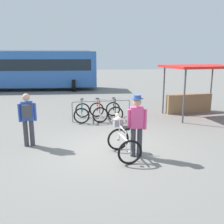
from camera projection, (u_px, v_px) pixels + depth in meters
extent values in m
plane|color=slate|center=(109.00, 149.00, 7.44)|extent=(80.00, 80.00, 0.00)
cylinder|color=#99999E|center=(72.00, 112.00, 10.30)|extent=(0.06, 0.06, 0.85)
cylinder|color=#99999E|center=(129.00, 110.00, 10.75)|extent=(0.06, 0.06, 0.85)
cylinder|color=#99999E|center=(101.00, 101.00, 10.43)|extent=(2.45, 0.19, 0.05)
torus|color=black|center=(83.00, 110.00, 11.06)|extent=(0.66, 0.11, 0.66)
cylinder|color=#B7B7BC|center=(83.00, 110.00, 11.06)|extent=(0.08, 0.07, 0.08)
torus|color=black|center=(82.00, 116.00, 10.07)|extent=(0.66, 0.11, 0.66)
cylinder|color=#B7B7BC|center=(82.00, 116.00, 10.07)|extent=(0.08, 0.07, 0.08)
cube|color=teal|center=(82.00, 108.00, 10.52)|extent=(0.09, 0.92, 0.04)
cube|color=teal|center=(82.00, 103.00, 10.42)|extent=(0.07, 0.61, 0.04)
cylinder|color=teal|center=(82.00, 106.00, 10.69)|extent=(0.03, 0.03, 0.55)
cube|color=black|center=(82.00, 99.00, 10.62)|extent=(0.13, 0.25, 0.06)
cylinder|color=teal|center=(81.00, 108.00, 10.12)|extent=(0.03, 0.03, 0.63)
cylinder|color=#B7B7BC|center=(81.00, 100.00, 10.05)|extent=(0.52, 0.06, 0.03)
torus|color=black|center=(97.00, 110.00, 11.18)|extent=(0.66, 0.12, 0.66)
cylinder|color=#B7B7BC|center=(97.00, 110.00, 11.18)|extent=(0.08, 0.07, 0.08)
torus|color=black|center=(100.00, 115.00, 10.21)|extent=(0.66, 0.12, 0.66)
cylinder|color=#B7B7BC|center=(100.00, 115.00, 10.21)|extent=(0.08, 0.07, 0.08)
cube|color=red|center=(98.00, 107.00, 10.65)|extent=(0.10, 0.92, 0.04)
cube|color=red|center=(98.00, 102.00, 10.55)|extent=(0.08, 0.61, 0.04)
cylinder|color=red|center=(98.00, 105.00, 10.81)|extent=(0.03, 0.03, 0.55)
cube|color=black|center=(98.00, 99.00, 10.75)|extent=(0.14, 0.25, 0.06)
cylinder|color=red|center=(100.00, 107.00, 10.26)|extent=(0.03, 0.03, 0.63)
cylinder|color=#B7B7BC|center=(100.00, 99.00, 10.18)|extent=(0.52, 0.06, 0.03)
torus|color=black|center=(113.00, 109.00, 11.32)|extent=(0.66, 0.09, 0.66)
cylinder|color=#B7B7BC|center=(113.00, 109.00, 11.32)|extent=(0.08, 0.06, 0.08)
torus|color=black|center=(116.00, 114.00, 10.33)|extent=(0.66, 0.09, 0.66)
cylinder|color=#B7B7BC|center=(116.00, 114.00, 10.33)|extent=(0.08, 0.06, 0.08)
cube|color=black|center=(114.00, 106.00, 10.77)|extent=(0.07, 0.92, 0.04)
cube|color=black|center=(114.00, 102.00, 10.68)|extent=(0.06, 0.61, 0.04)
cylinder|color=black|center=(114.00, 105.00, 10.94)|extent=(0.03, 0.03, 0.55)
cube|color=black|center=(114.00, 98.00, 10.88)|extent=(0.13, 0.24, 0.06)
cylinder|color=black|center=(115.00, 106.00, 10.38)|extent=(0.03, 0.03, 0.63)
cylinder|color=#B7B7BC|center=(115.00, 99.00, 10.31)|extent=(0.52, 0.04, 0.03)
torus|color=black|center=(130.00, 152.00, 6.31)|extent=(0.66, 0.15, 0.66)
cylinder|color=#B7B7BC|center=(130.00, 152.00, 6.31)|extent=(0.09, 0.07, 0.08)
torus|color=black|center=(118.00, 139.00, 7.27)|extent=(0.66, 0.15, 0.66)
cylinder|color=#B7B7BC|center=(118.00, 139.00, 7.27)|extent=(0.09, 0.07, 0.08)
cube|color=silver|center=(124.00, 138.00, 6.74)|extent=(0.17, 0.91, 0.04)
cube|color=silver|center=(123.00, 129.00, 6.74)|extent=(0.12, 0.61, 0.04)
cylinder|color=silver|center=(126.00, 138.00, 6.56)|extent=(0.03, 0.03, 0.55)
cube|color=black|center=(126.00, 128.00, 6.50)|extent=(0.15, 0.25, 0.06)
cylinder|color=silver|center=(120.00, 130.00, 7.08)|extent=(0.03, 0.03, 0.63)
cylinder|color=#B7B7BC|center=(120.00, 120.00, 7.01)|extent=(0.52, 0.10, 0.03)
cube|color=gray|center=(118.00, 122.00, 7.17)|extent=(0.29, 0.23, 0.22)
ellipsoid|color=beige|center=(118.00, 119.00, 7.15)|extent=(0.20, 0.18, 0.16)
sphere|color=beige|center=(117.00, 115.00, 7.20)|extent=(0.11, 0.11, 0.11)
cylinder|color=#383842|center=(140.00, 142.00, 6.82)|extent=(0.14, 0.14, 0.82)
cylinder|color=#383842|center=(133.00, 142.00, 6.82)|extent=(0.14, 0.14, 0.82)
cube|color=#E54C8C|center=(137.00, 117.00, 6.66)|extent=(0.36, 0.23, 0.58)
cylinder|color=#E54C8C|center=(145.00, 119.00, 6.66)|extent=(0.09, 0.09, 0.55)
cylinder|color=#E54C8C|center=(129.00, 119.00, 6.65)|extent=(0.09, 0.09, 0.55)
sphere|color=tan|center=(137.00, 102.00, 6.57)|extent=(0.22, 0.22, 0.22)
cylinder|color=#334C8C|center=(137.00, 98.00, 6.54)|extent=(0.32, 0.32, 0.02)
cylinder|color=#334C8C|center=(137.00, 97.00, 6.53)|extent=(0.20, 0.20, 0.09)
cylinder|color=#383842|center=(26.00, 133.00, 7.57)|extent=(0.14, 0.14, 0.82)
cylinder|color=#383842|center=(32.00, 133.00, 7.62)|extent=(0.14, 0.14, 0.82)
cube|color=#2D4CA5|center=(27.00, 111.00, 7.43)|extent=(0.37, 0.25, 0.58)
cylinder|color=#2D4CA5|center=(20.00, 113.00, 7.40)|extent=(0.09, 0.09, 0.55)
cylinder|color=#2D4CA5|center=(35.00, 112.00, 7.53)|extent=(0.09, 0.09, 0.55)
sphere|color=tan|center=(26.00, 97.00, 7.34)|extent=(0.22, 0.22, 0.22)
cube|color=#3F3F44|center=(27.00, 111.00, 7.28)|extent=(0.28, 0.18, 0.40)
cube|color=#3366B7|center=(33.00, 69.00, 19.56)|extent=(10.08, 2.86, 2.70)
cube|color=#19232D|center=(32.00, 64.00, 19.48)|extent=(9.29, 2.85, 0.84)
cube|color=silver|center=(31.00, 51.00, 19.25)|extent=(9.08, 2.57, 0.08)
cylinder|color=black|center=(74.00, 86.00, 18.93)|extent=(0.28, 0.91, 0.90)
cylinder|color=black|center=(75.00, 82.00, 21.35)|extent=(0.28, 0.91, 0.90)
cylinder|color=#4C4C51|center=(164.00, 91.00, 11.69)|extent=(0.07, 0.07, 2.20)
cylinder|color=#4C4C51|center=(211.00, 89.00, 12.35)|extent=(0.07, 0.07, 2.20)
cylinder|color=#4C4C51|center=(184.00, 97.00, 9.99)|extent=(0.07, 0.07, 2.20)
cube|color=red|center=(201.00, 66.00, 10.91)|extent=(3.38, 2.69, 0.10)
cube|color=olive|center=(189.00, 103.00, 12.03)|extent=(2.36, 0.61, 0.90)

